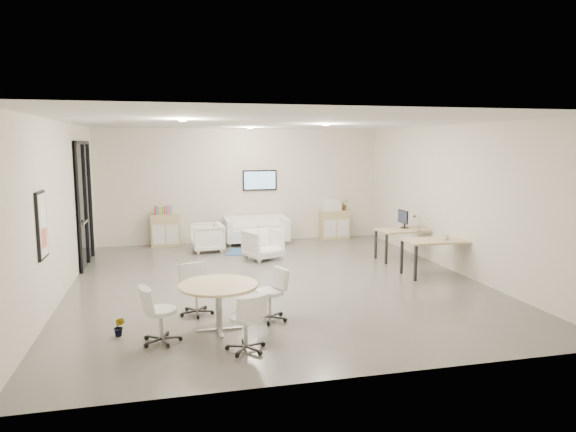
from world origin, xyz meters
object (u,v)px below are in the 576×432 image
at_px(sideboard_left, 165,230).
at_px(armchair_right, 263,243).
at_px(round_table, 218,289).
at_px(desk_front, 439,243).
at_px(sideboard_right, 335,224).
at_px(desk_rear, 407,232).
at_px(loveseat, 256,231).
at_px(armchair_left, 207,236).

xyz_separation_m(sideboard_left, armchair_right, (2.30, -2.23, -0.04)).
distance_m(armchair_right, round_table, 4.85).
xyz_separation_m(sideboard_left, desk_front, (5.64, -4.62, 0.26)).
distance_m(sideboard_right, desk_rear, 3.20).
distance_m(desk_rear, round_table, 6.16).
relative_size(sideboard_left, sideboard_right, 1.04).
bearing_deg(sideboard_right, sideboard_left, 179.98).
relative_size(loveseat, armchair_left, 2.18).
relative_size(sideboard_left, desk_rear, 0.58).
bearing_deg(loveseat, desk_rear, -42.34).
height_order(armchair_right, desk_rear, armchair_right).
relative_size(sideboard_right, armchair_left, 1.05).
bearing_deg(sideboard_left, desk_front, -39.33).
height_order(sideboard_right, armchair_right, sideboard_right).
bearing_deg(sideboard_left, armchair_left, -43.24).
bearing_deg(armchair_left, desk_rear, 60.54).
bearing_deg(desk_rear, sideboard_right, 98.67).
bearing_deg(loveseat, sideboard_right, 4.83).
relative_size(desk_rear, desk_front, 0.99).
bearing_deg(desk_rear, desk_front, -97.08).
height_order(desk_rear, round_table, desk_rear).
height_order(sideboard_right, round_table, sideboard_right).
relative_size(sideboard_right, armchair_right, 1.06).
distance_m(desk_front, round_table, 5.34).
bearing_deg(loveseat, round_table, -104.91).
bearing_deg(desk_front, round_table, -152.58).
distance_m(armchair_left, round_table, 5.84).
height_order(sideboard_left, round_table, sideboard_left).
xyz_separation_m(sideboard_right, desk_rear, (0.80, -3.08, 0.26)).
distance_m(sideboard_left, armchair_left, 1.45).
bearing_deg(sideboard_right, desk_rear, -75.41).
relative_size(sideboard_right, desk_rear, 0.56).
xyz_separation_m(armchair_left, armchair_right, (1.25, -1.23, -0.00)).
relative_size(sideboard_left, armchair_right, 1.10).
xyz_separation_m(armchair_left, desk_rear, (4.62, -2.09, 0.27)).
bearing_deg(armchair_right, sideboard_right, 17.81).
height_order(desk_front, round_table, desk_front).
relative_size(loveseat, round_table, 1.49).
distance_m(desk_rear, desk_front, 1.54).
bearing_deg(desk_front, desk_rear, 91.99).
height_order(sideboard_left, armchair_right, sideboard_left).
height_order(sideboard_right, loveseat, sideboard_right).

